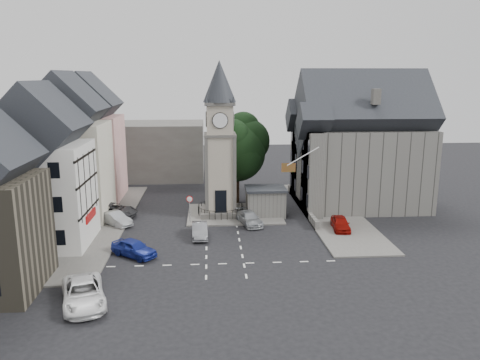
{
  "coord_description": "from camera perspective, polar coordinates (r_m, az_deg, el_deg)",
  "views": [
    {
      "loc": [
        -1.13,
        -40.5,
        14.71
      ],
      "look_at": [
        1.9,
        5.0,
        4.5
      ],
      "focal_mm": 35.0,
      "sensor_mm": 36.0,
      "label": 1
    }
  ],
  "objects": [
    {
      "name": "car_island_silver",
      "position": [
        43.85,
        -4.93,
        -6.11
      ],
      "size": [
        1.58,
        4.09,
        1.33
      ],
      "primitive_type": "imported",
      "rotation": [
        0.0,
        0.0,
        0.04
      ],
      "color": "gray",
      "rests_on": "ground"
    },
    {
      "name": "east_building",
      "position": [
        54.8,
        14.03,
        3.38
      ],
      "size": [
        14.4,
        11.4,
        12.6
      ],
      "color": "#64615C",
      "rests_on": "ground"
    },
    {
      "name": "terrace_tudor",
      "position": [
        43.81,
        -22.87,
        0.4
      ],
      "size": [
        8.1,
        7.6,
        12.0
      ],
      "color": "silver",
      "rests_on": "ground"
    },
    {
      "name": "car_west_grey",
      "position": [
        51.52,
        -15.3,
        -3.57
      ],
      "size": [
        5.75,
        3.71,
        1.47
      ],
      "primitive_type": "imported",
      "rotation": [
        0.0,
        0.0,
        1.32
      ],
      "color": "#303033",
      "rests_on": "ground"
    },
    {
      "name": "road_markings",
      "position": [
        37.98,
        -1.84,
        -10.16
      ],
      "size": [
        20.0,
        8.0,
        0.01
      ],
      "primitive_type": "cube",
      "color": "silver",
      "rests_on": "ground"
    },
    {
      "name": "clock_tower",
      "position": [
        48.95,
        -2.46,
        4.87
      ],
      "size": [
        4.86,
        4.86,
        16.25
      ],
      "color": "#4C4944",
      "rests_on": "ground"
    },
    {
      "name": "ground",
      "position": [
        43.1,
        -2.1,
        -7.34
      ],
      "size": [
        120.0,
        120.0,
        0.0
      ],
      "primitive_type": "plane",
      "color": "black",
      "rests_on": "ground"
    },
    {
      "name": "warning_sign_post",
      "position": [
        47.7,
        -6.17,
        -2.87
      ],
      "size": [
        0.7,
        0.19,
        2.85
      ],
      "color": "black",
      "rests_on": "ground"
    },
    {
      "name": "pedestrian",
      "position": [
        51.09,
        9.41,
        -3.35
      ],
      "size": [
        0.59,
        0.39,
        1.6
      ],
      "primitive_type": "imported",
      "rotation": [
        0.0,
        0.0,
        3.16
      ],
      "color": "beige",
      "rests_on": "ground"
    },
    {
      "name": "van_sw_white",
      "position": [
        33.11,
        -18.55,
        -12.95
      ],
      "size": [
        4.17,
        6.16,
        1.57
      ],
      "primitive_type": "imported",
      "rotation": [
        0.0,
        0.0,
        0.3
      ],
      "color": "white",
      "rests_on": "ground"
    },
    {
      "name": "terrace_cream",
      "position": [
        51.23,
        -20.07,
        2.72
      ],
      "size": [
        8.1,
        7.6,
        12.8
      ],
      "color": "beige",
      "rests_on": "ground"
    },
    {
      "name": "car_east_red",
      "position": [
        46.62,
        12.15,
        -5.19
      ],
      "size": [
        2.0,
        4.09,
        1.34
      ],
      "primitive_type": "imported",
      "rotation": [
        0.0,
        0.0,
        -0.11
      ],
      "color": "#930D08",
      "rests_on": "ground"
    },
    {
      "name": "car_west_silver",
      "position": [
        48.67,
        -14.98,
        -4.57
      ],
      "size": [
        3.98,
        3.93,
        1.37
      ],
      "primitive_type": "imported",
      "rotation": [
        0.0,
        0.0,
        0.8
      ],
      "color": "#A8ABB0",
      "rests_on": "ground"
    },
    {
      "name": "east_boundary_wall",
      "position": [
        53.48,
        7.48,
        -2.95
      ],
      "size": [
        0.4,
        16.0,
        0.9
      ],
      "primitive_type": "cube",
      "color": "#64615C",
      "rests_on": "ground"
    },
    {
      "name": "terrace_pink",
      "position": [
        58.86,
        -17.95,
        4.07
      ],
      "size": [
        8.1,
        7.6,
        12.8
      ],
      "color": "#D39391",
      "rests_on": "ground"
    },
    {
      "name": "pavement_west",
      "position": [
        50.06,
        -16.82,
        -4.94
      ],
      "size": [
        6.0,
        30.0,
        0.14
      ],
      "primitive_type": "cube",
      "color": "#595651",
      "rests_on": "ground"
    },
    {
      "name": "backdrop_west",
      "position": [
        70.18,
        -12.7,
        3.53
      ],
      "size": [
        20.0,
        10.0,
        8.0
      ],
      "primitive_type": "cube",
      "color": "#4C4944",
      "rests_on": "ground"
    },
    {
      "name": "town_tree",
      "position": [
        54.15,
        -0.46,
        4.41
      ],
      "size": [
        7.2,
        7.2,
        10.8
      ],
      "color": "black",
      "rests_on": "ground"
    },
    {
      "name": "car_west_blue",
      "position": [
        40.17,
        -12.81,
        -8.09
      ],
      "size": [
        4.38,
        3.93,
        1.44
      ],
      "primitive_type": "imported",
      "rotation": [
        0.0,
        0.0,
        0.91
      ],
      "color": "navy",
      "rests_on": "ground"
    },
    {
      "name": "flagpole",
      "position": [
        46.07,
        7.69,
        2.87
      ],
      "size": [
        3.68,
        0.1,
        2.74
      ],
      "color": "white",
      "rests_on": "ground"
    },
    {
      "name": "stone_shelter",
      "position": [
        50.12,
        3.12,
        -2.62
      ],
      "size": [
        4.3,
        3.3,
        3.08
      ],
      "color": "#64615C",
      "rests_on": "ground"
    },
    {
      "name": "car_island_east",
      "position": [
        47.31,
        1.13,
        -4.68
      ],
      "size": [
        2.9,
        4.72,
        1.28
      ],
      "primitive_type": "imported",
      "rotation": [
        0.0,
        0.0,
        0.27
      ],
      "color": "#A6AAAE",
      "rests_on": "ground"
    },
    {
      "name": "pavement_east",
      "position": [
        52.33,
        10.91,
        -3.86
      ],
      "size": [
        6.0,
        26.0,
        0.14
      ],
      "primitive_type": "cube",
      "color": "#595651",
      "rests_on": "ground"
    },
    {
      "name": "central_island",
      "position": [
        50.72,
        -0.68,
        -4.14
      ],
      "size": [
        10.0,
        8.0,
        0.16
      ],
      "primitive_type": "cube",
      "color": "#595651",
      "rests_on": "ground"
    }
  ]
}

